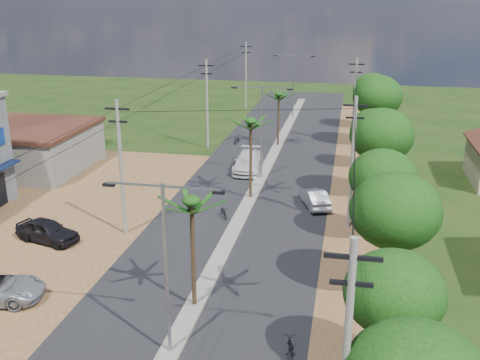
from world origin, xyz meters
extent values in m
plane|color=black|center=(0.00, 0.00, 0.00)|extent=(160.00, 160.00, 0.00)
cube|color=black|center=(0.00, 15.00, 0.02)|extent=(12.00, 110.00, 0.04)
cube|color=#605E56|center=(0.00, 18.00, 0.09)|extent=(1.00, 90.00, 0.18)
cube|color=#4F351B|center=(8.50, 15.00, 0.01)|extent=(5.00, 90.00, 0.03)
cube|color=#605E56|center=(-21.00, 24.00, 1.80)|extent=(10.00, 10.00, 3.60)
cube|color=#301E10|center=(-21.00, 24.00, 3.80)|extent=(10.40, 10.40, 0.30)
cylinder|color=black|center=(9.30, 0.00, 1.92)|extent=(0.28, 0.28, 3.85)
ellipsoid|color=black|center=(9.30, 0.00, 4.12)|extent=(4.00, 4.00, 3.40)
cylinder|color=black|center=(9.70, 7.00, 2.27)|extent=(0.28, 0.28, 4.55)
ellipsoid|color=black|center=(9.70, 7.00, 4.88)|extent=(4.60, 4.60, 3.91)
cylinder|color=black|center=(9.40, 14.00, 2.03)|extent=(0.28, 0.28, 4.06)
ellipsoid|color=black|center=(9.40, 14.00, 4.35)|extent=(4.20, 4.20, 3.57)
cylinder|color=black|center=(9.60, 22.00, 2.38)|extent=(0.28, 0.28, 4.76)
ellipsoid|color=black|center=(9.60, 22.00, 5.10)|extent=(4.80, 4.80, 4.08)
cylinder|color=black|center=(9.20, 30.00, 1.82)|extent=(0.28, 0.28, 3.64)
ellipsoid|color=black|center=(9.20, 30.00, 3.90)|extent=(3.80, 3.80, 3.23)
cylinder|color=black|center=(9.80, 38.00, 2.45)|extent=(0.28, 0.28, 4.90)
ellipsoid|color=black|center=(9.80, 38.00, 5.25)|extent=(5.00, 5.00, 4.25)
cylinder|color=black|center=(9.50, 46.00, 2.17)|extent=(0.28, 0.28, 4.34)
ellipsoid|color=black|center=(9.50, 46.00, 4.65)|extent=(4.40, 4.40, 3.74)
cylinder|color=black|center=(0.00, 4.00, 2.90)|extent=(0.22, 0.22, 5.80)
cylinder|color=black|center=(0.00, 20.00, 3.10)|extent=(0.22, 0.22, 6.20)
cylinder|color=black|center=(0.00, 36.00, 2.75)|extent=(0.22, 0.22, 5.50)
cylinder|color=gray|center=(0.00, 0.00, 4.00)|extent=(0.16, 0.16, 8.00)
cube|color=gray|center=(1.20, 0.00, 7.90)|extent=(2.40, 0.08, 0.08)
cube|color=gray|center=(-1.20, 0.00, 7.90)|extent=(2.40, 0.08, 0.08)
cube|color=black|center=(2.30, 0.00, 7.80)|extent=(0.50, 0.18, 0.12)
cube|color=black|center=(-2.30, 0.00, 7.80)|extent=(0.50, 0.18, 0.12)
cylinder|color=gray|center=(0.00, 25.00, 4.00)|extent=(0.16, 0.16, 8.00)
cube|color=gray|center=(1.20, 25.00, 7.90)|extent=(2.40, 0.08, 0.08)
cube|color=gray|center=(-1.20, 25.00, 7.90)|extent=(2.40, 0.08, 0.08)
cube|color=black|center=(2.30, 25.00, 7.80)|extent=(0.50, 0.18, 0.12)
cube|color=black|center=(-2.30, 25.00, 7.80)|extent=(0.50, 0.18, 0.12)
cylinder|color=gray|center=(0.00, 50.00, 4.00)|extent=(0.16, 0.16, 8.00)
cube|color=gray|center=(1.20, 50.00, 7.90)|extent=(2.40, 0.08, 0.08)
cube|color=gray|center=(-1.20, 50.00, 7.90)|extent=(2.40, 0.08, 0.08)
cube|color=black|center=(2.30, 50.00, 7.80)|extent=(0.50, 0.18, 0.12)
cube|color=black|center=(-2.30, 50.00, 7.80)|extent=(0.50, 0.18, 0.12)
cylinder|color=#605E56|center=(-7.00, 12.00, 4.50)|extent=(0.24, 0.24, 9.00)
cube|color=black|center=(-7.00, 12.00, 8.40)|extent=(1.60, 0.12, 0.12)
cube|color=black|center=(-7.00, 12.00, 7.60)|extent=(1.20, 0.12, 0.12)
cylinder|color=#605E56|center=(-7.00, 34.00, 4.50)|extent=(0.24, 0.24, 9.00)
cube|color=black|center=(-7.00, 34.00, 8.40)|extent=(1.60, 0.12, 0.12)
cube|color=black|center=(-7.00, 34.00, 7.60)|extent=(1.20, 0.12, 0.12)
cylinder|color=#605E56|center=(-7.00, 55.00, 4.50)|extent=(0.24, 0.24, 9.00)
cube|color=black|center=(-7.00, 55.00, 8.40)|extent=(1.60, 0.12, 0.12)
cube|color=black|center=(-7.00, 55.00, 7.60)|extent=(1.20, 0.12, 0.12)
cube|color=black|center=(7.50, -6.00, 8.40)|extent=(1.60, 0.12, 0.12)
cube|color=black|center=(7.50, -6.00, 7.60)|extent=(1.20, 0.12, 0.12)
cylinder|color=#605E56|center=(7.50, 16.00, 4.50)|extent=(0.24, 0.24, 9.00)
cube|color=black|center=(7.50, 16.00, 8.40)|extent=(1.60, 0.12, 0.12)
cube|color=black|center=(7.50, 16.00, 7.60)|extent=(1.20, 0.12, 0.12)
cylinder|color=#605E56|center=(7.50, 38.00, 4.50)|extent=(0.24, 0.24, 9.00)
cube|color=black|center=(7.50, 38.00, 8.40)|extent=(1.60, 0.12, 0.12)
cube|color=black|center=(7.50, 38.00, 7.60)|extent=(1.20, 0.12, 0.12)
imported|color=gray|center=(4.97, 19.37, 0.67)|extent=(2.73, 4.29, 1.33)
imported|color=#BAB9B5|center=(-1.50, 27.16, 0.83)|extent=(2.63, 5.82, 1.66)
imported|color=black|center=(-11.38, 9.79, 0.74)|extent=(4.63, 2.80, 1.47)
imported|color=black|center=(5.20, 0.86, 0.41)|extent=(0.74, 1.61, 0.81)
imported|color=black|center=(-1.20, 15.99, 0.42)|extent=(1.18, 1.68, 0.84)
imported|color=black|center=(-4.40, 36.16, 0.45)|extent=(0.71, 1.55, 0.90)
camera|label=1|loc=(7.17, -20.13, 15.25)|focal=42.00mm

